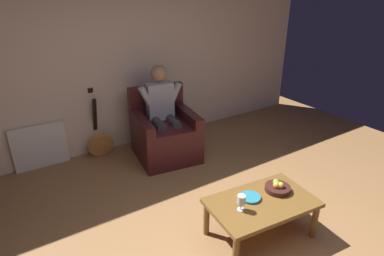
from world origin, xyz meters
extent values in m
cube|color=beige|center=(0.00, -2.94, 1.38)|extent=(6.73, 0.06, 2.75)
cube|color=#3C1518|center=(-0.32, -2.21, 0.21)|extent=(0.91, 0.95, 0.42)
cube|color=#3C1518|center=(-0.31, -2.15, 0.47)|extent=(0.64, 0.79, 0.10)
cube|color=#3C1518|center=(-0.65, -2.16, 0.54)|extent=(0.25, 0.85, 0.24)
cube|color=#3C1518|center=(0.01, -2.25, 0.54)|extent=(0.25, 0.85, 0.24)
cube|color=#3C1518|center=(-0.37, -2.56, 0.69)|extent=(0.81, 0.23, 0.55)
cube|color=#9D9EAD|center=(-0.35, -2.40, 0.78)|extent=(0.39, 0.23, 0.52)
sphere|color=#A87A5B|center=(-0.35, -2.40, 1.18)|extent=(0.22, 0.22, 0.22)
cylinder|color=#3D3639|center=(-0.43, -2.19, 0.53)|extent=(0.18, 0.40, 0.13)
cylinder|color=#3D3639|center=(-0.40, -2.00, 0.26)|extent=(0.13, 0.13, 0.52)
cylinder|color=#9D9EAD|center=(-0.55, -2.32, 0.90)|extent=(0.21, 0.12, 0.29)
cylinder|color=#3D3639|center=(-0.21, -2.22, 0.53)|extent=(0.18, 0.40, 0.13)
cylinder|color=#3D3639|center=(-0.19, -2.03, 0.26)|extent=(0.13, 0.13, 0.52)
cylinder|color=#9D9EAD|center=(-0.13, -2.38, 0.90)|extent=(0.21, 0.12, 0.29)
cube|color=brown|center=(-0.32, -0.30, 0.39)|extent=(1.06, 0.70, 0.04)
cylinder|color=brown|center=(-0.75, 0.00, 0.18)|extent=(0.06, 0.06, 0.37)
cylinder|color=brown|center=(0.15, -0.09, 0.18)|extent=(0.06, 0.06, 0.37)
cylinder|color=brown|center=(-0.80, -0.51, 0.18)|extent=(0.06, 0.06, 0.37)
cylinder|color=brown|center=(0.10, -0.60, 0.18)|extent=(0.06, 0.06, 0.37)
cylinder|color=#BA7539|center=(0.46, -2.73, 0.18)|extent=(0.36, 0.19, 0.37)
cylinder|color=black|center=(0.46, -2.68, 0.20)|extent=(0.10, 0.03, 0.10)
cube|color=black|center=(0.46, -2.84, 0.60)|extent=(0.05, 0.16, 0.50)
cube|color=black|center=(0.46, -2.92, 0.90)|extent=(0.07, 0.07, 0.14)
cube|color=white|center=(1.22, -2.87, 0.30)|extent=(0.68, 0.06, 0.60)
cylinder|color=silver|center=(-0.07, -0.31, 0.41)|extent=(0.07, 0.07, 0.01)
cylinder|color=silver|center=(-0.07, -0.31, 0.45)|extent=(0.01, 0.01, 0.07)
cylinder|color=silver|center=(-0.07, -0.31, 0.52)|extent=(0.08, 0.08, 0.08)
cylinder|color=#590C19|center=(-0.07, -0.31, 0.50)|extent=(0.07, 0.07, 0.03)
cylinder|color=#3E1B17|center=(-0.57, -0.34, 0.43)|extent=(0.25, 0.25, 0.05)
sphere|color=gold|center=(-0.54, -0.34, 0.48)|extent=(0.07, 0.07, 0.07)
sphere|color=gold|center=(-0.58, -0.32, 0.48)|extent=(0.07, 0.07, 0.07)
sphere|color=#75A240|center=(-0.58, -0.38, 0.48)|extent=(0.07, 0.07, 0.07)
cylinder|color=teal|center=(-0.25, -0.39, 0.42)|extent=(0.20, 0.20, 0.02)
camera|label=1|loc=(1.58, 1.44, 2.26)|focal=30.11mm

